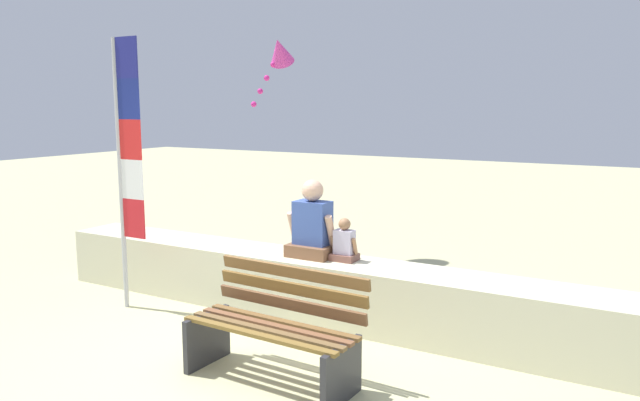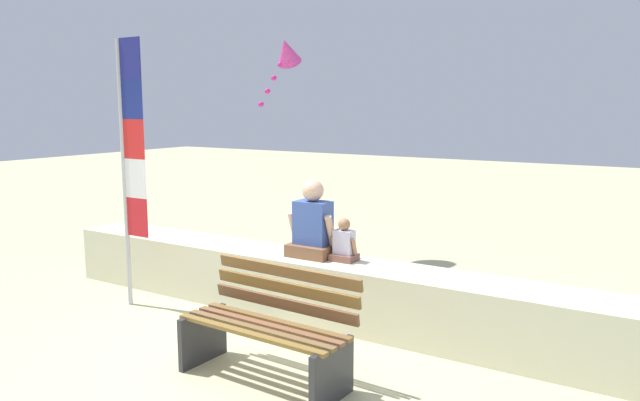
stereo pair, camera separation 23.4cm
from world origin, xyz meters
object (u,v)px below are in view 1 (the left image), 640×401
Objects in this scene: person_child at (344,244)px; flag_banner at (126,155)px; park_bench at (275,330)px; person_adult at (312,227)px; kite_magenta at (279,53)px.

person_child is 2.47m from flag_banner.
flag_banner is (-2.18, -0.78, 0.86)m from person_child.
park_bench is 0.51× the size of flag_banner.
person_adult is 2.10m from flag_banner.
person_adult is at bearing -179.93° from person_child.
park_bench is at bearing -70.96° from person_adult.
person_child is 0.44× the size of kite_magenta.
kite_magenta reaches higher than person_child.
person_adult is at bearing -49.00° from kite_magenta.
flag_banner reaches higher than park_bench.
flag_banner is at bearing -156.70° from person_adult.
flag_banner is at bearing 163.57° from park_bench.
kite_magenta is at bearing 122.48° from park_bench.
person_adult is 3.11m from kite_magenta.
park_bench is at bearing -16.43° from flag_banner.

